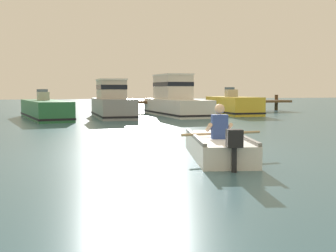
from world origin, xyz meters
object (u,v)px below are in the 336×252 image
Objects in this scene: rowboat_with_person at (217,146)px; moored_boat_grey at (112,103)px; moored_boat_white at (175,100)px; moored_boat_yellow at (233,106)px; moored_boat_green at (45,110)px.

moored_boat_grey reaches higher than rowboat_with_person.
moored_boat_white reaches higher than moored_boat_yellow.
moored_boat_green is 10.89m from moored_boat_yellow.
moored_boat_grey is at bearing -174.77° from moored_boat_yellow.
rowboat_with_person is 16.34m from moored_boat_yellow.
moored_boat_grey is at bearing -164.36° from moored_boat_white.
rowboat_with_person is 14.44m from moored_boat_green.
moored_boat_green is 1.48× the size of moored_boat_yellow.
moored_boat_yellow is at bearing 4.09° from moored_boat_green.
moored_boat_green is at bearing 105.12° from rowboat_with_person.
moored_boat_grey reaches higher than moored_boat_yellow.
rowboat_with_person is 14.05m from moored_boat_grey.
rowboat_with_person is at bearing -103.20° from moored_boat_white.
moored_boat_green is at bearing -178.35° from moored_boat_grey.
moored_boat_green is 7.41m from moored_boat_white.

